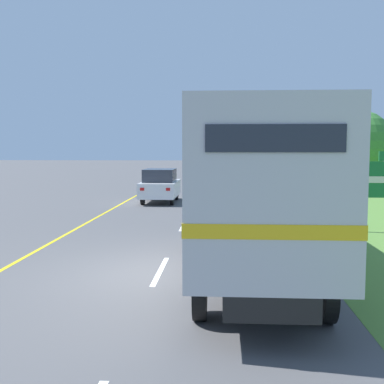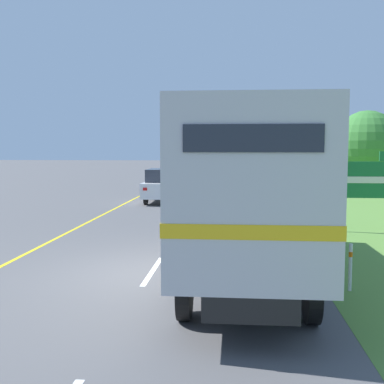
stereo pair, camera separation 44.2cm
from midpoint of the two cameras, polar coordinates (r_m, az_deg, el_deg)
name	(u,v)px [view 1 (the left image)]	position (r m, az deg, el deg)	size (l,w,h in m)	color
ground_plane	(159,273)	(11.11, -5.08, -9.56)	(200.00, 200.00, 0.00)	#515154
edge_line_yellow	(123,203)	(25.16, -8.68, -1.29)	(0.12, 58.85, 0.01)	yellow
centre_dash_near	(160,271)	(11.31, -4.91, -9.27)	(0.12, 2.60, 0.01)	white
centre_dash_mid_a	(183,225)	(17.73, -1.76, -3.95)	(0.12, 2.60, 0.01)	white
centre_dash_mid_b	(194,204)	(24.25, -0.30, -1.47)	(0.12, 2.60, 0.01)	white
centre_dash_far	(200,192)	(30.80, 0.53, -0.04)	(0.12, 2.60, 0.01)	white
centre_dash_farthest	(204,185)	(37.37, 1.07, 0.89)	(0.12, 2.60, 0.01)	white
horse_trailer_truck	(253,187)	(10.37, 6.09, 0.58)	(2.41, 8.83, 3.57)	black
lead_car_white	(160,185)	(25.21, -4.29, 0.81)	(1.80, 3.98, 1.75)	black
lead_car_black_ahead	(226,170)	(42.90, 3.77, 2.65)	(1.80, 4.41, 1.77)	black
highway_sign	(368,181)	(17.19, 19.43, 1.21)	(2.10, 0.09, 2.73)	#9E9EA3
roadside_tree_mid	(360,141)	(32.02, 18.94, 5.73)	(3.77, 3.77, 5.16)	brown
roadside_tree_far	(304,143)	(38.83, 12.78, 5.70)	(4.09, 4.09, 5.29)	#4C3823
delineator_post	(359,265)	(10.19, 18.05, -8.23)	(0.08, 0.08, 0.95)	white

